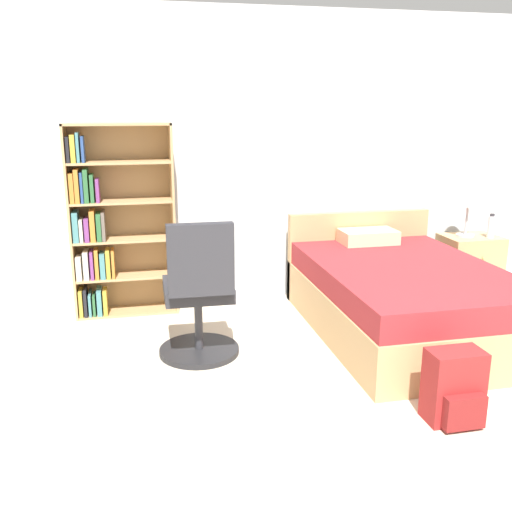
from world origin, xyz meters
TOP-DOWN VIEW (x-y plane):
  - wall_back at (0.00, 3.23)m, footprint 9.00×0.06m
  - bookshelf at (-1.62, 3.02)m, footprint 0.87×0.28m
  - bed at (0.64, 2.11)m, footprint 1.36×2.02m
  - office_chair at (-1.01, 1.93)m, footprint 0.59×0.62m
  - nightstand at (1.76, 2.91)m, footprint 0.53×0.44m
  - table_lamp at (1.69, 2.92)m, footprint 0.22×0.22m
  - water_bottle at (1.89, 2.81)m, footprint 0.06×0.06m
  - backpack_red at (0.32, 0.77)m, footprint 0.32×0.26m

SIDE VIEW (x-z plane):
  - backpack_red at x=0.32m, z-range -0.01..0.42m
  - nightstand at x=1.76m, z-range 0.00..0.55m
  - bed at x=0.64m, z-range -0.12..0.70m
  - office_chair at x=-1.01m, z-range -0.05..0.98m
  - water_bottle at x=1.89m, z-range 0.54..0.78m
  - bookshelf at x=-1.62m, z-range -0.03..1.61m
  - table_lamp at x=1.69m, z-range 0.67..1.13m
  - wall_back at x=0.00m, z-range 0.00..2.60m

